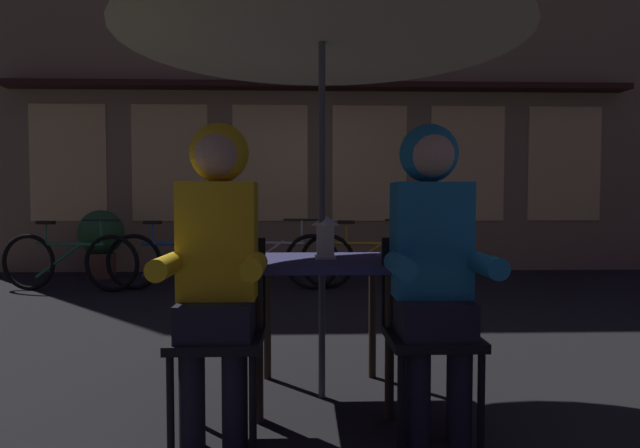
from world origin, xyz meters
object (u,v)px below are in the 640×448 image
Objects in this scene: bicycle_second at (177,261)px; chair_right at (428,321)px; lantern at (325,236)px; bicycle_third at (270,259)px; person_left_hooded at (217,246)px; chair_left at (220,323)px; bicycle_nearest at (69,261)px; person_right_hooded at (432,245)px; patio_umbrella at (322,5)px; bicycle_fourth at (370,260)px; potted_plant at (101,238)px; cafe_table at (322,278)px.

chair_right is at bearing -61.82° from bicycle_second.
lantern is 3.60m from bicycle_third.
person_left_hooded is 0.83× the size of bicycle_second.
chair_left reaches higher than bicycle_nearest.
bicycle_second is at bearing 117.83° from person_right_hooded.
patio_umbrella is 4.75m from bicycle_nearest.
bicycle_third is at bearing 98.28° from lantern.
patio_umbrella is at bearing 138.43° from person_right_hooded.
chair_right is 0.52× the size of bicycle_fourth.
bicycle_third is at bearing 97.96° from patio_umbrella.
person_left_hooded is at bearing -176.61° from chair_right.
bicycle_fourth is (2.27, -0.05, 0.00)m from bicycle_second.
chair_right is at bearing -55.74° from potted_plant.
lantern is at bearing 136.52° from person_right_hooded.
lantern is (0.02, 0.01, 0.22)m from cafe_table.
bicycle_second is (-1.09, 3.89, -0.50)m from person_left_hooded.
person_right_hooded is 0.84× the size of bicycle_nearest.
person_right_hooded is 0.84× the size of bicycle_fourth.
bicycle_third is (-0.02, 3.97, -0.50)m from person_left_hooded.
cafe_table is 0.62m from chair_left.
bicycle_fourth is at bearing 78.53° from cafe_table.
potted_plant is (-3.31, 4.91, -0.30)m from person_right_hooded.
chair_right is 0.95× the size of potted_plant.
potted_plant is at bearing 122.45° from lantern.
bicycle_second is at bearing 114.43° from patio_umbrella.
bicycle_nearest is (-2.80, 3.43, -1.71)m from patio_umbrella.
patio_umbrella is 3.88m from bicycle_fourth.
cafe_table is 5.31m from potted_plant.
lantern reaches higher than bicycle_fourth.
potted_plant is at bearing 163.07° from bicycle_fourth.
potted_plant is (-2.35, 4.86, 0.05)m from chair_left.
bicycle_third is (-0.51, 3.53, -0.51)m from lantern.
person_right_hooded is (0.48, -0.43, 0.21)m from cafe_table.
person_right_hooded is 4.43m from bicycle_second.
chair_right is (0.96, 0.00, 0.00)m from chair_left.
potted_plant is at bearing 122.22° from patio_umbrella.
bicycle_second is at bearing -175.81° from bicycle_third.
lantern reaches higher than chair_left.
patio_umbrella is 1.39× the size of bicycle_fourth.
chair_right reaches higher than bicycle_fourth.
bicycle_second is at bearing 114.76° from lantern.
person_left_hooded is 1.00× the size of person_right_hooded.
cafe_table is at bearing 138.43° from person_right_hooded.
chair_right is (0.48, -0.37, -0.15)m from cafe_table.
person_left_hooded is at bearing -138.43° from cafe_table.
patio_umbrella is 1.65× the size of person_right_hooded.
bicycle_fourth is (0.21, 3.79, -0.14)m from chair_right.
person_left_hooded is 4.07m from bicycle_second.
lantern is at bearing 140.46° from chair_right.
chair_right is 4.03m from bicycle_third.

